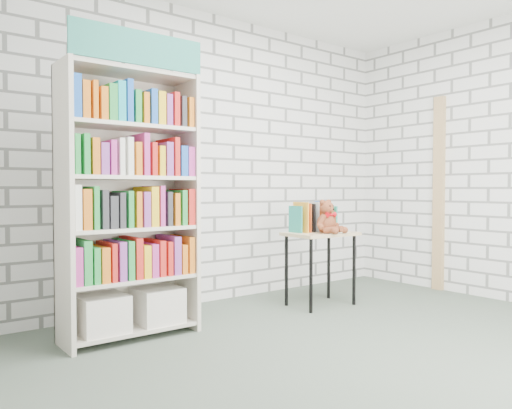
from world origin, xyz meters
TOP-DOWN VIEW (x-y plane):
  - ground at (0.00, 0.00)m, footprint 4.50×4.50m
  - room_shell at (0.00, 0.00)m, footprint 4.52×4.02m
  - bookshelf at (-1.16, 1.36)m, footprint 0.99×0.38m
  - display_table at (0.68, 1.22)m, footprint 0.66×0.47m
  - table_books at (0.69, 1.32)m, footprint 0.46×0.22m
  - teddy_bear at (0.68, 1.12)m, footprint 0.29×0.27m
  - door_trim at (2.23, 0.95)m, footprint 0.05×0.12m

SIDE VIEW (x-z plane):
  - ground at x=0.00m, z-range 0.00..0.00m
  - display_table at x=0.68m, z-range 0.25..0.94m
  - teddy_bear at x=0.68m, z-range 0.66..0.97m
  - table_books at x=0.69m, z-range 0.69..0.96m
  - bookshelf at x=-1.16m, z-range -0.10..2.11m
  - door_trim at x=2.23m, z-range 0.00..2.10m
  - room_shell at x=0.00m, z-range 0.38..3.19m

